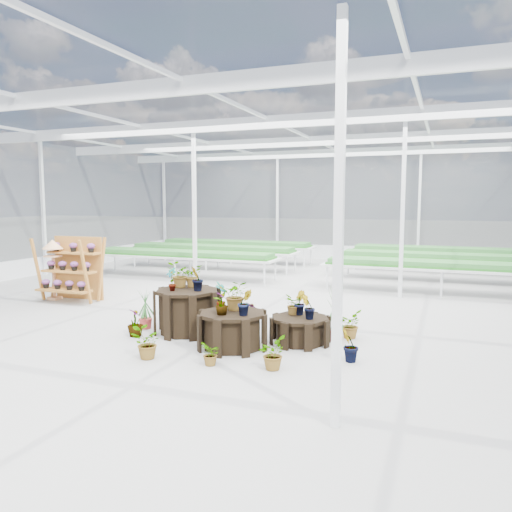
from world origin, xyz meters
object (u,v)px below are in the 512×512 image
(plinth_mid, at_px, (232,330))
(plinth_low, at_px, (300,330))
(bird_table, at_px, (54,270))
(shelf_rack, at_px, (70,269))
(plinth_tall, at_px, (187,311))

(plinth_mid, bearing_deg, plinth_low, 34.99)
(bird_table, bearing_deg, shelf_rack, -23.16)
(plinth_tall, distance_m, bird_table, 5.03)
(plinth_tall, height_order, plinth_mid, plinth_tall)
(plinth_mid, distance_m, bird_table, 6.37)
(plinth_mid, bearing_deg, plinth_tall, 153.43)
(plinth_mid, xyz_separation_m, plinth_low, (1.00, 0.70, -0.08))
(plinth_mid, bearing_deg, shelf_rack, 157.61)
(plinth_low, height_order, bird_table, bird_table)
(plinth_low, height_order, shelf_rack, shelf_rack)
(shelf_rack, bearing_deg, plinth_mid, -23.83)
(plinth_low, relative_size, bird_table, 0.68)
(shelf_rack, bearing_deg, plinth_low, -14.88)
(plinth_tall, bearing_deg, plinth_low, 2.60)
(plinth_tall, distance_m, shelf_rack, 4.55)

